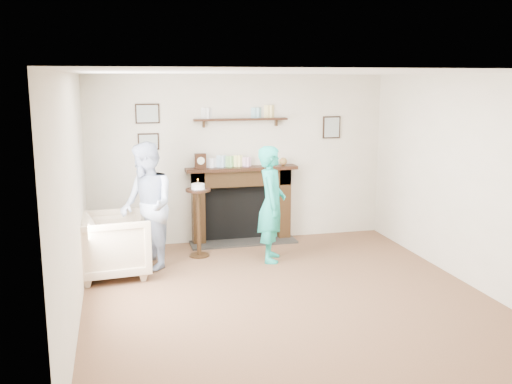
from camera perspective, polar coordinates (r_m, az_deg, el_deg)
ground at (r=6.56m, az=3.20°, el=-10.56°), size 5.00×5.00×0.00m
room_shell at (r=6.80m, az=1.62°, el=4.39°), size 4.54×5.02×2.52m
armchair at (r=7.49m, az=-13.96°, el=-8.07°), size 0.95×0.93×0.80m
man at (r=7.68m, az=-10.62°, el=-7.43°), size 0.83×0.95×1.65m
woman at (r=7.87m, az=1.53°, el=-6.79°), size 0.52×0.65×1.57m
pedestal_table at (r=7.89m, az=-5.78°, el=-1.71°), size 0.34×0.34×1.10m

